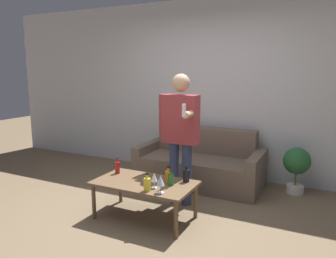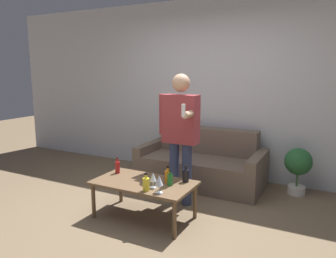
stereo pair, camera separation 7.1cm
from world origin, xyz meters
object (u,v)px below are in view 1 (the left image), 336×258
object	(u,v)px
couch	(200,164)
coffee_table	(145,186)
bottle_orange	(171,179)
person_standing_front	(180,129)

from	to	relation	value
couch	coffee_table	bearing A→B (deg)	-95.48
coffee_table	bottle_orange	size ratio (longest dim) A/B	6.64
couch	coffee_table	size ratio (longest dim) A/B	1.60
couch	coffee_table	xyz separation A→B (m)	(-0.13, -1.38, 0.10)
coffee_table	person_standing_front	xyz separation A→B (m)	(0.18, 0.55, 0.55)
bottle_orange	coffee_table	bearing A→B (deg)	-173.21
couch	bottle_orange	bearing A→B (deg)	-82.63
couch	person_standing_front	xyz separation A→B (m)	(0.04, -0.83, 0.66)
couch	bottle_orange	world-z (taller)	couch
coffee_table	bottle_orange	distance (m)	0.33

